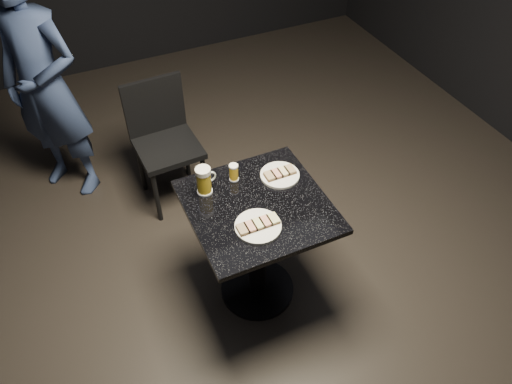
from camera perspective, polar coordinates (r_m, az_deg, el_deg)
floor at (r=3.11m, az=0.16°, el=-11.08°), size 6.00×6.00×0.00m
plate_large at (r=2.42m, az=0.23°, el=-3.94°), size 0.23×0.23×0.01m
plate_small at (r=2.68m, az=2.73°, el=1.95°), size 0.21×0.21×0.01m
patron at (r=3.51m, az=-23.01°, el=11.07°), size 0.70×0.70×1.65m
table at (r=2.71m, az=0.18°, el=-4.99°), size 0.70×0.70×0.75m
beer_mug at (r=2.55m, az=-5.95°, el=1.35°), size 0.11×0.08×0.16m
beer_tumbler at (r=2.63m, az=-2.56°, el=2.26°), size 0.05×0.05×0.10m
chair at (r=3.41m, az=-10.52°, el=6.30°), size 0.42×0.42×0.87m
canapes_on_plate_large at (r=2.41m, az=0.24°, el=-3.68°), size 0.21×0.07×0.02m
canapes_on_plate_small at (r=2.67m, az=2.75°, el=2.20°), size 0.17×0.07×0.02m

